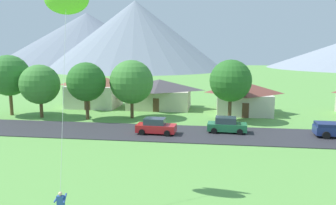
{
  "coord_description": "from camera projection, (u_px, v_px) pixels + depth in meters",
  "views": [
    {
      "loc": [
        3.79,
        -2.57,
        8.91
      ],
      "look_at": [
        0.48,
        20.88,
        5.11
      ],
      "focal_mm": 34.84,
      "sensor_mm": 36.0,
      "label": 1
    }
  ],
  "objects": [
    {
      "name": "tree_center",
      "position": [
        86.0,
        82.0,
        41.74
      ],
      "size": [
        5.01,
        5.01,
        7.43
      ],
      "color": "#4C3823",
      "rests_on": "ground"
    },
    {
      "name": "tree_near_right",
      "position": [
        9.0,
        76.0,
        44.51
      ],
      "size": [
        5.6,
        5.6,
        8.32
      ],
      "color": "brown",
      "rests_on": "ground"
    },
    {
      "name": "kite_flyer_with_kite",
      "position": [
        66.0,
        1.0,
        19.46
      ],
      "size": [
        3.29,
        5.34,
        12.97
      ],
      "color": "#3D3D42",
      "rests_on": "ground"
    },
    {
      "name": "house_left_center",
      "position": [
        243.0,
        97.0,
        46.56
      ],
      "size": [
        8.05,
        7.7,
        4.49
      ],
      "color": "beige",
      "rests_on": "ground"
    },
    {
      "name": "house_leftmost",
      "position": [
        94.0,
        90.0,
        51.63
      ],
      "size": [
        8.25,
        6.51,
        5.35
      ],
      "color": "beige",
      "rests_on": "ground"
    },
    {
      "name": "mountain_far_west_ridge",
      "position": [
        87.0,
        40.0,
        182.74
      ],
      "size": [
        101.27,
        101.27,
        29.52
      ],
      "primitive_type": "cone",
      "color": "slate",
      "rests_on": "ground"
    },
    {
      "name": "parked_car_green_mid_west",
      "position": [
        227.0,
        125.0,
        35.42
      ],
      "size": [
        4.28,
        2.23,
        1.68
      ],
      "color": "#237042",
      "rests_on": "road_strip"
    },
    {
      "name": "parked_car_red_west_end",
      "position": [
        156.0,
        126.0,
        34.85
      ],
      "size": [
        4.27,
        2.22,
        1.68
      ],
      "color": "red",
      "rests_on": "road_strip"
    },
    {
      "name": "tree_left_of_center",
      "position": [
        132.0,
        82.0,
        42.65
      ],
      "size": [
        5.73,
        5.73,
        7.69
      ],
      "color": "brown",
      "rests_on": "ground"
    },
    {
      "name": "mountain_central_ridge",
      "position": [
        135.0,
        35.0,
        152.11
      ],
      "size": [
        82.88,
        82.88,
        31.64
      ],
      "primitive_type": "cone",
      "color": "gray",
      "rests_on": "ground"
    },
    {
      "name": "tree_right_of_center",
      "position": [
        231.0,
        81.0,
        40.65
      ],
      "size": [
        5.27,
        5.27,
        7.8
      ],
      "color": "#4C3823",
      "rests_on": "ground"
    },
    {
      "name": "house_rightmost",
      "position": [
        160.0,
        93.0,
        50.45
      ],
      "size": [
        10.01,
        6.89,
        4.49
      ],
      "color": "beige",
      "rests_on": "ground"
    },
    {
      "name": "tree_near_left",
      "position": [
        40.0,
        84.0,
        43.02
      ],
      "size": [
        5.23,
        5.23,
        7.08
      ],
      "color": "brown",
      "rests_on": "ground"
    },
    {
      "name": "road_strip",
      "position": [
        177.0,
        133.0,
        35.25
      ],
      "size": [
        160.0,
        7.42,
        0.08
      ],
      "primitive_type": "cube",
      "color": "#2D2D33",
      "rests_on": "ground"
    }
  ]
}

